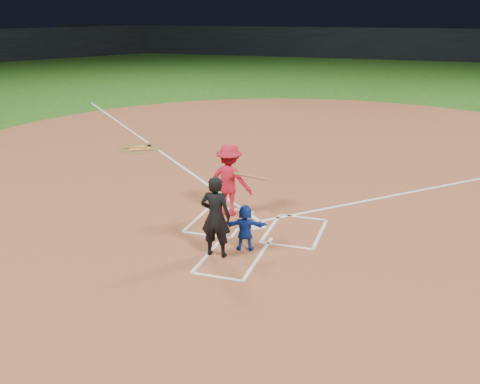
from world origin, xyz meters
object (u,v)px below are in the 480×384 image
(home_plate, at_px, (257,226))
(umpire, at_px, (216,217))
(batter_at_plate, at_px, (229,180))
(catcher, at_px, (245,228))
(on_deck_circle, at_px, (140,148))

(home_plate, distance_m, umpire, 2.10)
(umpire, relative_size, batter_at_plate, 0.97)
(umpire, xyz_separation_m, batter_at_plate, (-0.54, 2.42, 0.03))
(catcher, distance_m, batter_at_plate, 2.25)
(on_deck_circle, height_order, umpire, umpire)
(umpire, bearing_deg, catcher, -139.76)
(home_plate, relative_size, on_deck_circle, 0.35)
(umpire, bearing_deg, batter_at_plate, -80.25)
(home_plate, relative_size, catcher, 0.57)
(catcher, bearing_deg, on_deck_circle, -63.61)
(catcher, height_order, batter_at_plate, batter_at_plate)
(batter_at_plate, bearing_deg, catcher, -61.57)
(home_plate, bearing_deg, catcher, 95.96)
(catcher, bearing_deg, home_plate, -99.61)
(on_deck_circle, relative_size, umpire, 0.94)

